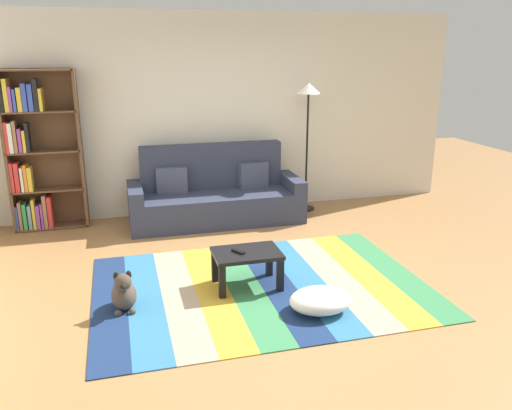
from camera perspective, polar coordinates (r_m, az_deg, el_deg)
name	(u,v)px	position (r m, az deg, el deg)	size (l,w,h in m)	color
ground_plane	(274,281)	(5.24, 1.95, -8.33)	(14.00, 14.00, 0.00)	#9E7042
back_wall	(221,114)	(7.27, -3.92, 9.91)	(6.80, 0.10, 2.70)	silver
rug	(261,287)	(5.11, 0.56, -8.94)	(3.17, 2.24, 0.01)	navy
couch	(215,196)	(6.93, -4.49, 0.97)	(2.26, 0.80, 1.00)	#2D3347
bookshelf	(35,153)	(7.01, -23.05, 5.30)	(0.90, 0.28, 2.00)	brown
coffee_table	(247,259)	(5.00, -1.02, -5.91)	(0.64, 0.45, 0.36)	black
pouf	(320,300)	(4.66, 7.07, -10.35)	(0.55, 0.44, 0.20)	white
dog	(124,293)	(4.78, -14.31, -9.36)	(0.22, 0.35, 0.40)	#473D33
standing_lamp	(308,105)	(7.21, 5.75, 10.87)	(0.32, 0.32, 1.78)	black
tv_remote	(238,251)	(4.95, -1.96, -5.11)	(0.04, 0.15, 0.02)	black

